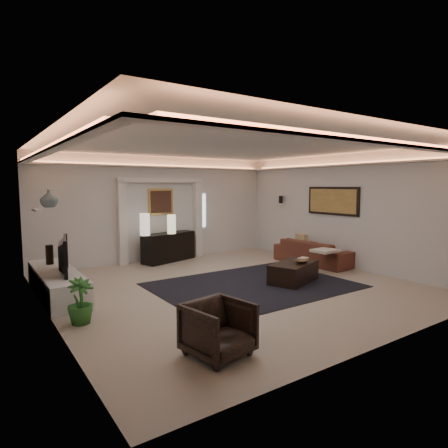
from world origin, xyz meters
TOP-DOWN VIEW (x-y plane):
  - floor at (0.00, 0.00)m, footprint 7.00×7.00m
  - ceiling at (0.00, 0.00)m, footprint 7.00×7.00m
  - wall_back at (0.00, 3.50)m, footprint 7.00×0.00m
  - wall_front at (0.00, -3.50)m, footprint 7.00×0.00m
  - wall_left at (-3.50, 0.00)m, footprint 0.00×7.00m
  - wall_right at (3.50, 0.00)m, footprint 0.00×7.00m
  - cove_soffit at (0.00, 0.00)m, footprint 7.00×7.00m
  - daylight_slit at (1.35, 3.48)m, footprint 0.25×0.03m
  - area_rug at (0.40, -0.20)m, footprint 4.00×3.00m
  - pilaster_left at (-1.15, 3.40)m, footprint 0.22×0.20m
  - pilaster_right at (1.15, 3.40)m, footprint 0.22×0.20m
  - alcove_header at (0.00, 3.40)m, footprint 2.52×0.20m
  - painting_frame at (0.00, 3.47)m, footprint 0.74×0.04m
  - painting_canvas at (0.00, 3.44)m, footprint 0.62×0.02m
  - art_panel_frame at (3.47, 0.30)m, footprint 0.04×1.64m
  - art_panel_gold at (3.44, 0.30)m, footprint 0.02×1.50m
  - wall_sconce at (3.38, 2.20)m, footprint 0.12×0.12m
  - wall_niche at (-3.44, 1.40)m, footprint 0.10×0.55m
  - console at (0.06, 3.14)m, footprint 1.66×0.94m
  - lamp_left at (-0.69, 2.98)m, footprint 0.28×0.28m
  - lamp_right at (0.06, 2.94)m, footprint 0.28×0.28m
  - media_ledge at (-3.15, 1.40)m, footprint 0.68×2.70m
  - tv at (-3.15, 1.11)m, footprint 1.18×0.39m
  - figurine at (-3.15, 2.09)m, footprint 0.15×0.15m
  - ginger_jar at (-3.15, 1.85)m, footprint 0.43×0.43m
  - plant at (-3.15, -0.43)m, footprint 0.46×0.46m
  - sofa at (3.14, 0.63)m, footprint 2.21×0.97m
  - throw_blanket at (2.52, -0.29)m, footprint 0.61×0.51m
  - throw_pillow at (3.12, 1.07)m, footprint 0.20×0.44m
  - coffee_table at (1.30, -0.48)m, footprint 1.37×1.04m
  - bowl at (1.38, -0.62)m, footprint 0.38×0.38m
  - magazine at (1.79, -0.29)m, footprint 0.28×0.23m
  - armchair at (-2.01, -2.52)m, footprint 0.84×0.86m

SIDE VIEW (x-z plane):
  - floor at x=0.00m, z-range 0.00..0.00m
  - area_rug at x=0.40m, z-range 0.00..0.01m
  - coffee_table at x=1.30m, z-range -0.02..0.43m
  - media_ledge at x=-3.15m, z-range -0.03..0.48m
  - sofa at x=3.14m, z-range 0.00..0.63m
  - armchair at x=-2.01m, z-range 0.00..0.68m
  - plant at x=-3.15m, z-range 0.00..0.70m
  - console at x=0.06m, z-range 0.00..0.80m
  - magazine at x=1.79m, z-range 0.41..0.44m
  - bowl at x=1.38m, z-range 0.41..0.48m
  - throw_blanket at x=2.52m, z-range 0.52..0.58m
  - throw_pillow at x=3.12m, z-range 0.34..0.76m
  - figurine at x=-3.15m, z-range 0.44..0.84m
  - tv at x=-3.15m, z-range 0.45..1.12m
  - lamp_left at x=-0.69m, z-range 0.80..1.38m
  - lamp_right at x=0.06m, z-range 0.83..1.35m
  - pilaster_left at x=-1.15m, z-range 0.00..2.20m
  - pilaster_right at x=1.15m, z-range 0.00..2.20m
  - daylight_slit at x=1.35m, z-range 0.85..1.85m
  - wall_back at x=0.00m, z-range -2.05..4.95m
  - wall_front at x=0.00m, z-range -2.05..4.95m
  - wall_left at x=-3.50m, z-range -2.05..4.95m
  - wall_right at x=3.50m, z-range -2.05..4.95m
  - painting_frame at x=0.00m, z-range 1.28..2.02m
  - painting_canvas at x=0.00m, z-range 1.34..1.96m
  - wall_niche at x=-3.44m, z-range 1.63..1.67m
  - wall_sconce at x=3.38m, z-range 1.57..1.79m
  - art_panel_gold at x=3.44m, z-range 1.39..2.01m
  - art_panel_frame at x=3.47m, z-range 1.33..2.07m
  - ginger_jar at x=-3.15m, z-range 1.67..2.02m
  - alcove_header at x=0.00m, z-range 2.19..2.31m
  - cove_soffit at x=0.00m, z-range 2.60..2.64m
  - ceiling at x=0.00m, z-range 2.90..2.90m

